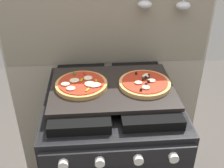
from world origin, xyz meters
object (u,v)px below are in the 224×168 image
Objects in this scene: pizza_left at (82,84)px; baking_tray at (112,87)px; stove at (112,162)px; pizza_right at (145,83)px.

baking_tray is at bearing -1.91° from pizza_left.
stove is at bearing -2.61° from pizza_left.
baking_tray is 0.15m from pizza_right.
baking_tray is (0.00, 0.00, 0.46)m from stove.
pizza_right is (0.14, -0.01, 0.48)m from stove.
pizza_left is 0.28m from pizza_right.
baking_tray is at bearing 176.82° from pizza_right.
baking_tray is 2.37× the size of pizza_left.
pizza_right is (0.28, -0.01, -0.00)m from pizza_left.
stove is 3.96× the size of pizza_right.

